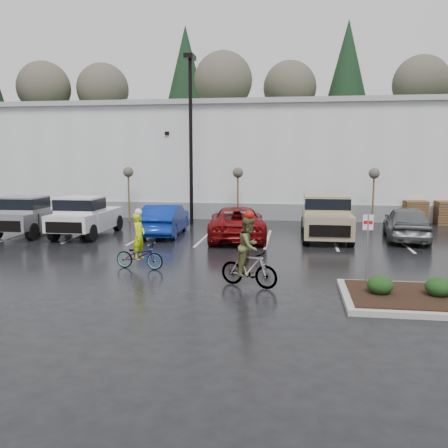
# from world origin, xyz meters

# --- Properties ---
(ground) EXTENTS (120.00, 120.00, 0.00)m
(ground) POSITION_xyz_m (0.00, 0.00, 0.00)
(ground) COLOR black
(ground) RESTS_ON ground
(warehouse) EXTENTS (60.50, 15.50, 7.20)m
(warehouse) POSITION_xyz_m (0.00, 21.99, 3.65)
(warehouse) COLOR silver
(warehouse) RESTS_ON ground
(wooded_ridge) EXTENTS (80.00, 25.00, 6.00)m
(wooded_ridge) POSITION_xyz_m (0.00, 45.00, 3.00)
(wooded_ridge) COLOR #22431C
(wooded_ridge) RESTS_ON ground
(lamppost) EXTENTS (0.50, 1.00, 9.22)m
(lamppost) POSITION_xyz_m (-4.00, 12.00, 5.69)
(lamppost) COLOR black
(lamppost) RESTS_ON ground
(sapling_west) EXTENTS (0.60, 0.60, 3.20)m
(sapling_west) POSITION_xyz_m (-8.00, 13.00, 2.73)
(sapling_west) COLOR #43321B
(sapling_west) RESTS_ON ground
(sapling_mid) EXTENTS (0.60, 0.60, 3.20)m
(sapling_mid) POSITION_xyz_m (-1.50, 13.00, 2.73)
(sapling_mid) COLOR #43321B
(sapling_mid) RESTS_ON ground
(sapling_east) EXTENTS (0.60, 0.60, 3.20)m
(sapling_east) POSITION_xyz_m (6.00, 13.00, 2.73)
(sapling_east) COLOR #43321B
(sapling_east) RESTS_ON ground
(pallet_stack_a) EXTENTS (1.20, 1.20, 1.35)m
(pallet_stack_a) POSITION_xyz_m (8.50, 14.00, 0.68)
(pallet_stack_a) COLOR #43321B
(pallet_stack_a) RESTS_ON ground
(pallet_stack_b) EXTENTS (1.20, 1.20, 1.35)m
(pallet_stack_b) POSITION_xyz_m (10.20, 14.00, 0.68)
(pallet_stack_b) COLOR #43321B
(pallet_stack_b) RESTS_ON ground
(shrub_a) EXTENTS (0.70, 0.70, 0.52)m
(shrub_a) POSITION_xyz_m (4.00, -1.00, 0.41)
(shrub_a) COLOR black
(shrub_a) RESTS_ON curb_island
(shrub_b) EXTENTS (0.70, 0.70, 0.52)m
(shrub_b) POSITION_xyz_m (5.50, -1.00, 0.41)
(shrub_b) COLOR black
(shrub_b) RESTS_ON curb_island
(fire_lane_sign) EXTENTS (0.30, 0.05, 2.20)m
(fire_lane_sign) POSITION_xyz_m (3.80, 0.20, 1.41)
(fire_lane_sign) COLOR gray
(fire_lane_sign) RESTS_ON ground
(pickup_silver) EXTENTS (2.10, 5.20, 1.96)m
(pickup_silver) POSITION_xyz_m (-11.14, 7.91, 0.98)
(pickup_silver) COLOR #95979C
(pickup_silver) RESTS_ON ground
(pickup_white) EXTENTS (2.10, 5.20, 1.96)m
(pickup_white) POSITION_xyz_m (-8.27, 7.91, 0.98)
(pickup_white) COLOR silver
(pickup_white) RESTS_ON ground
(car_blue) EXTENTS (1.87, 4.75, 1.54)m
(car_blue) POSITION_xyz_m (-4.56, 8.43, 0.77)
(car_blue) COLOR navy
(car_blue) RESTS_ON ground
(car_red) EXTENTS (3.16, 5.73, 1.52)m
(car_red) POSITION_xyz_m (-0.94, 7.87, 0.76)
(car_red) COLOR maroon
(car_red) RESTS_ON ground
(suv_tan) EXTENTS (2.20, 5.10, 2.06)m
(suv_tan) POSITION_xyz_m (3.17, 8.54, 1.03)
(suv_tan) COLOR gray
(suv_tan) RESTS_ON ground
(car_grey) EXTENTS (2.40, 4.84, 1.59)m
(car_grey) POSITION_xyz_m (6.84, 8.69, 0.79)
(car_grey) COLOR #5C5F61
(car_grey) RESTS_ON ground
(cyclist_hivis) EXTENTS (1.79, 0.81, 2.09)m
(cyclist_hivis) POSITION_xyz_m (-3.58, 1.50, 0.66)
(cyclist_hivis) COLOR #3F3F44
(cyclist_hivis) RESTS_ON ground
(cyclist_olive) EXTENTS (1.84, 1.11, 2.30)m
(cyclist_olive) POSITION_xyz_m (0.37, -0.22, 0.84)
(cyclist_olive) COLOR #3F3F44
(cyclist_olive) RESTS_ON ground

